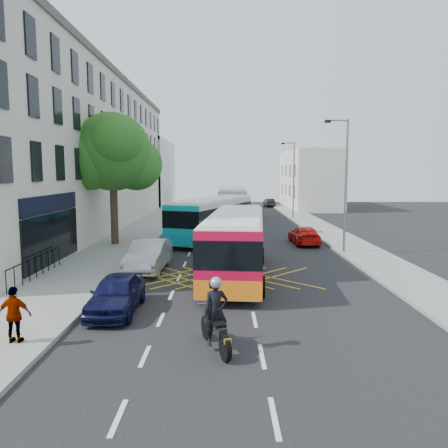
{
  "coord_description": "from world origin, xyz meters",
  "views": [
    {
      "loc": [
        -1.02,
        -14.39,
        4.99
      ],
      "look_at": [
        -1.05,
        9.17,
        2.2
      ],
      "focal_mm": 35.0,
      "sensor_mm": 36.0,
      "label": 1
    }
  ],
  "objects_px": {
    "pedestrian_far": "(15,315)",
    "lamp_far": "(293,176)",
    "parked_car_silver": "(149,255)",
    "street_tree": "(112,153)",
    "parked_car_blue": "(116,294)",
    "distant_car_silver": "(254,209)",
    "motorbike": "(216,316)",
    "distant_car_dark": "(269,203)",
    "bus_far": "(231,203)",
    "bus_near": "(236,243)",
    "bus_mid": "(213,218)",
    "lamp_near": "(344,179)",
    "red_hatchback": "(304,235)",
    "distant_car_grey": "(226,205)"
  },
  "relations": [
    {
      "from": "lamp_near",
      "to": "distant_car_silver",
      "type": "height_order",
      "value": "lamp_near"
    },
    {
      "from": "lamp_far",
      "to": "red_hatchback",
      "type": "height_order",
      "value": "lamp_far"
    },
    {
      "from": "street_tree",
      "to": "red_hatchback",
      "type": "height_order",
      "value": "street_tree"
    },
    {
      "from": "parked_car_silver",
      "to": "distant_car_silver",
      "type": "height_order",
      "value": "parked_car_silver"
    },
    {
      "from": "bus_far",
      "to": "distant_car_dark",
      "type": "height_order",
      "value": "bus_far"
    },
    {
      "from": "parked_car_silver",
      "to": "red_hatchback",
      "type": "height_order",
      "value": "parked_car_silver"
    },
    {
      "from": "parked_car_blue",
      "to": "lamp_far",
      "type": "bearing_deg",
      "value": 70.36
    },
    {
      "from": "parked_car_silver",
      "to": "bus_near",
      "type": "bearing_deg",
      "value": -11.57
    },
    {
      "from": "bus_near",
      "to": "distant_car_dark",
      "type": "height_order",
      "value": "bus_near"
    },
    {
      "from": "parked_car_blue",
      "to": "distant_car_dark",
      "type": "distance_m",
      "value": 49.56
    },
    {
      "from": "distant_car_grey",
      "to": "distant_car_dark",
      "type": "bearing_deg",
      "value": 38.9
    },
    {
      "from": "parked_car_silver",
      "to": "distant_car_dark",
      "type": "bearing_deg",
      "value": 78.96
    },
    {
      "from": "parked_car_silver",
      "to": "red_hatchback",
      "type": "relative_size",
      "value": 1.11
    },
    {
      "from": "lamp_far",
      "to": "bus_near",
      "type": "relative_size",
      "value": 0.72
    },
    {
      "from": "parked_car_silver",
      "to": "street_tree",
      "type": "bearing_deg",
      "value": 118.77
    },
    {
      "from": "bus_far",
      "to": "distant_car_grey",
      "type": "distance_m",
      "value": 10.19
    },
    {
      "from": "distant_car_dark",
      "to": "red_hatchback",
      "type": "bearing_deg",
      "value": 83.59
    },
    {
      "from": "bus_far",
      "to": "parked_car_silver",
      "type": "height_order",
      "value": "bus_far"
    },
    {
      "from": "bus_near",
      "to": "pedestrian_far",
      "type": "bearing_deg",
      "value": -122.06
    },
    {
      "from": "motorbike",
      "to": "distant_car_grey",
      "type": "distance_m",
      "value": 45.03
    },
    {
      "from": "motorbike",
      "to": "parked_car_silver",
      "type": "bearing_deg",
      "value": 90.29
    },
    {
      "from": "bus_mid",
      "to": "pedestrian_far",
      "type": "distance_m",
      "value": 20.79
    },
    {
      "from": "bus_mid",
      "to": "motorbike",
      "type": "xyz_separation_m",
      "value": [
        0.61,
        -20.28,
        -0.64
      ]
    },
    {
      "from": "bus_near",
      "to": "bus_mid",
      "type": "height_order",
      "value": "bus_mid"
    },
    {
      "from": "lamp_far",
      "to": "red_hatchback",
      "type": "bearing_deg",
      "value": -95.73
    },
    {
      "from": "bus_near",
      "to": "pedestrian_far",
      "type": "xyz_separation_m",
      "value": [
        -6.54,
        -8.75,
        -0.64
      ]
    },
    {
      "from": "bus_far",
      "to": "distant_car_grey",
      "type": "height_order",
      "value": "bus_far"
    },
    {
      "from": "bus_near",
      "to": "bus_mid",
      "type": "xyz_separation_m",
      "value": [
        -1.43,
        11.39,
        0.02
      ]
    },
    {
      "from": "street_tree",
      "to": "distant_car_dark",
      "type": "bearing_deg",
      "value": 67.79
    },
    {
      "from": "lamp_near",
      "to": "red_hatchback",
      "type": "bearing_deg",
      "value": 113.09
    },
    {
      "from": "distant_car_grey",
      "to": "distant_car_silver",
      "type": "height_order",
      "value": "distant_car_grey"
    },
    {
      "from": "lamp_near",
      "to": "bus_mid",
      "type": "relative_size",
      "value": 0.71
    },
    {
      "from": "pedestrian_far",
      "to": "lamp_far",
      "type": "bearing_deg",
      "value": -110.02
    },
    {
      "from": "parked_car_silver",
      "to": "distant_car_grey",
      "type": "xyz_separation_m",
      "value": [
        4.04,
        34.99,
        -0.07
      ]
    },
    {
      "from": "parked_car_blue",
      "to": "distant_car_silver",
      "type": "height_order",
      "value": "distant_car_silver"
    },
    {
      "from": "lamp_near",
      "to": "pedestrian_far",
      "type": "xyz_separation_m",
      "value": [
        -13.2,
        -14.39,
        -3.65
      ]
    },
    {
      "from": "bus_mid",
      "to": "bus_near",
      "type": "bearing_deg",
      "value": -62.58
    },
    {
      "from": "motorbike",
      "to": "distant_car_dark",
      "type": "xyz_separation_m",
      "value": [
        6.77,
        51.81,
        -0.4
      ]
    },
    {
      "from": "bus_far",
      "to": "motorbike",
      "type": "height_order",
      "value": "bus_far"
    },
    {
      "from": "motorbike",
      "to": "distant_car_dark",
      "type": "relative_size",
      "value": 0.64
    },
    {
      "from": "lamp_near",
      "to": "distant_car_dark",
      "type": "distance_m",
      "value": 37.5
    },
    {
      "from": "lamp_near",
      "to": "bus_mid",
      "type": "bearing_deg",
      "value": 144.58
    },
    {
      "from": "street_tree",
      "to": "lamp_far",
      "type": "distance_m",
      "value": 22.57
    },
    {
      "from": "lamp_far",
      "to": "distant_car_silver",
      "type": "relative_size",
      "value": 1.99
    },
    {
      "from": "parked_car_blue",
      "to": "distant_car_silver",
      "type": "distance_m",
      "value": 37.62
    },
    {
      "from": "bus_far",
      "to": "distant_car_dark",
      "type": "distance_m",
      "value": 17.9
    },
    {
      "from": "motorbike",
      "to": "parked_car_silver",
      "type": "height_order",
      "value": "motorbike"
    },
    {
      "from": "bus_far",
      "to": "street_tree",
      "type": "bearing_deg",
      "value": -115.6
    },
    {
      "from": "bus_mid",
      "to": "red_hatchback",
      "type": "xyz_separation_m",
      "value": [
        6.46,
        -1.94,
        -1.01
      ]
    },
    {
      "from": "motorbike",
      "to": "distant_car_silver",
      "type": "height_order",
      "value": "motorbike"
    }
  ]
}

